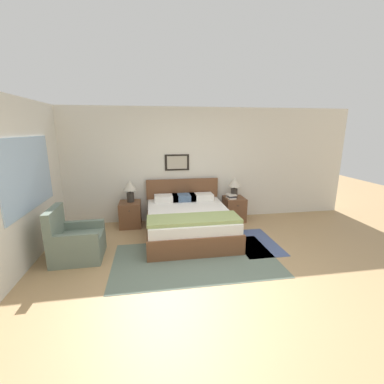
# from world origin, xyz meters

# --- Properties ---
(ground_plane) EXTENTS (16.00, 16.00, 0.00)m
(ground_plane) POSITION_xyz_m (0.00, 0.00, 0.00)
(ground_plane) COLOR tan
(wall_back) EXTENTS (7.96, 0.09, 2.60)m
(wall_back) POSITION_xyz_m (-0.00, 2.68, 1.30)
(wall_back) COLOR silver
(wall_back) RESTS_ON ground_plane
(wall_left) EXTENTS (0.08, 5.05, 2.60)m
(wall_left) POSITION_xyz_m (-2.81, 1.32, 1.31)
(wall_left) COLOR silver
(wall_left) RESTS_ON ground_plane
(area_rug_main) EXTENTS (2.70, 1.54, 0.01)m
(area_rug_main) POSITION_xyz_m (-0.17, 0.60, 0.00)
(area_rug_main) COLOR slate
(area_rug_main) RESTS_ON ground_plane
(area_rug_bedside) EXTENTS (0.74, 1.26, 0.01)m
(area_rug_bedside) POSITION_xyz_m (1.09, 1.08, 0.00)
(area_rug_bedside) COLOR #47567F
(area_rug_bedside) RESTS_ON ground_plane
(bed) EXTENTS (1.67, 1.97, 1.00)m
(bed) POSITION_xyz_m (-0.14, 1.63, 0.30)
(bed) COLOR brown
(bed) RESTS_ON ground_plane
(armchair) EXTENTS (0.79, 0.73, 0.89)m
(armchair) POSITION_xyz_m (-2.14, 0.98, 0.29)
(armchair) COLOR slate
(armchair) RESTS_ON ground_plane
(nightstand_near_window) EXTENTS (0.46, 0.53, 0.56)m
(nightstand_near_window) POSITION_xyz_m (-1.33, 2.35, 0.28)
(nightstand_near_window) COLOR brown
(nightstand_near_window) RESTS_ON ground_plane
(nightstand_by_door) EXTENTS (0.46, 0.53, 0.56)m
(nightstand_by_door) POSITION_xyz_m (1.06, 2.35, 0.28)
(nightstand_by_door) COLOR brown
(nightstand_by_door) RESTS_ON ground_plane
(table_lamp_near_window) EXTENTS (0.29, 0.29, 0.48)m
(table_lamp_near_window) POSITION_xyz_m (-1.31, 2.37, 0.87)
(table_lamp_near_window) COLOR #2D2823
(table_lamp_near_window) RESTS_ON nightstand_near_window
(table_lamp_by_door) EXTENTS (0.29, 0.29, 0.48)m
(table_lamp_by_door) POSITION_xyz_m (1.05, 2.37, 0.87)
(table_lamp_by_door) COLOR #2D2823
(table_lamp_by_door) RESTS_ON nightstand_by_door
(book_thick_bottom) EXTENTS (0.19, 0.26, 0.03)m
(book_thick_bottom) POSITION_xyz_m (0.96, 2.30, 0.57)
(book_thick_bottom) COLOR silver
(book_thick_bottom) RESTS_ON nightstand_by_door
(book_hardcover_middle) EXTENTS (0.15, 0.22, 0.04)m
(book_hardcover_middle) POSITION_xyz_m (0.96, 2.30, 0.61)
(book_hardcover_middle) COLOR #232328
(book_hardcover_middle) RESTS_ON book_thick_bottom
(book_novel_upper) EXTENTS (0.23, 0.25, 0.03)m
(book_novel_upper) POSITION_xyz_m (0.96, 2.30, 0.64)
(book_novel_upper) COLOR silver
(book_novel_upper) RESTS_ON book_hardcover_middle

